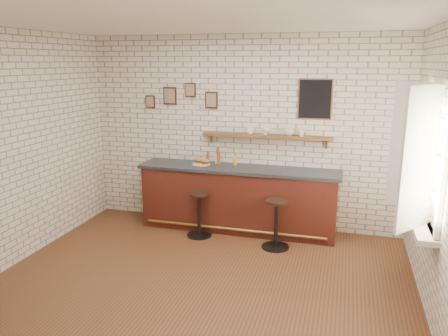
# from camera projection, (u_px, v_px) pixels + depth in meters

# --- Properties ---
(ground) EXTENTS (5.00, 5.00, 0.00)m
(ground) POSITION_uv_depth(u_px,v_px,m) (203.00, 279.00, 5.34)
(ground) COLOR brown
(ground) RESTS_ON ground
(bar_counter) EXTENTS (3.10, 0.65, 1.01)m
(bar_counter) POSITION_uv_depth(u_px,v_px,m) (238.00, 199.00, 6.81)
(bar_counter) COLOR #521D15
(bar_counter) RESTS_ON ground
(sandwich_plate) EXTENTS (0.28, 0.28, 0.01)m
(sandwich_plate) POSITION_uv_depth(u_px,v_px,m) (201.00, 164.00, 6.87)
(sandwich_plate) COLOR white
(sandwich_plate) RESTS_ON bar_counter
(ciabatta_sandwich) EXTENTS (0.24, 0.15, 0.08)m
(ciabatta_sandwich) POSITION_uv_depth(u_px,v_px,m) (202.00, 161.00, 6.86)
(ciabatta_sandwich) COLOR tan
(ciabatta_sandwich) RESTS_ON sandwich_plate
(potato_chips) EXTENTS (0.26, 0.17, 0.00)m
(potato_chips) POSITION_uv_depth(u_px,v_px,m) (200.00, 164.00, 6.88)
(potato_chips) COLOR gold
(potato_chips) RESTS_ON sandwich_plate
(bitters_bottle_brown) EXTENTS (0.06, 0.06, 0.19)m
(bitters_bottle_brown) POSITION_uv_depth(u_px,v_px,m) (208.00, 158.00, 6.95)
(bitters_bottle_brown) COLOR brown
(bitters_bottle_brown) RESTS_ON bar_counter
(bitters_bottle_white) EXTENTS (0.05, 0.05, 0.21)m
(bitters_bottle_white) POSITION_uv_depth(u_px,v_px,m) (217.00, 158.00, 6.91)
(bitters_bottle_white) COLOR beige
(bitters_bottle_white) RESTS_ON bar_counter
(bitters_bottle_amber) EXTENTS (0.06, 0.06, 0.26)m
(bitters_bottle_amber) POSITION_uv_depth(u_px,v_px,m) (218.00, 157.00, 6.90)
(bitters_bottle_amber) COLOR #9A4318
(bitters_bottle_amber) RESTS_ON bar_counter
(condiment_bottle_yellow) EXTENTS (0.05, 0.05, 0.18)m
(condiment_bottle_yellow) POSITION_uv_depth(u_px,v_px,m) (235.00, 160.00, 6.84)
(condiment_bottle_yellow) COLOR yellow
(condiment_bottle_yellow) RESTS_ON bar_counter
(bar_stool_left) EXTENTS (0.39, 0.39, 0.68)m
(bar_stool_left) POSITION_uv_depth(u_px,v_px,m) (199.00, 213.00, 6.59)
(bar_stool_left) COLOR black
(bar_stool_left) RESTS_ON ground
(bar_stool_right) EXTENTS (0.40, 0.40, 0.71)m
(bar_stool_right) POSITION_uv_depth(u_px,v_px,m) (276.00, 222.00, 6.16)
(bar_stool_right) COLOR black
(bar_stool_right) RESTS_ON ground
(wall_shelf) EXTENTS (2.00, 0.18, 0.18)m
(wall_shelf) POSITION_uv_depth(u_px,v_px,m) (266.00, 136.00, 6.66)
(wall_shelf) COLOR brown
(wall_shelf) RESTS_ON ground
(shelf_cup_a) EXTENTS (0.17, 0.17, 0.10)m
(shelf_cup_a) POSITION_uv_depth(u_px,v_px,m) (250.00, 131.00, 6.71)
(shelf_cup_a) COLOR white
(shelf_cup_a) RESTS_ON wall_shelf
(shelf_cup_b) EXTENTS (0.13, 0.13, 0.10)m
(shelf_cup_b) POSITION_uv_depth(u_px,v_px,m) (266.00, 132.00, 6.65)
(shelf_cup_b) COLOR white
(shelf_cup_b) RESTS_ON wall_shelf
(shelf_cup_c) EXTENTS (0.17, 0.17, 0.11)m
(shelf_cup_c) POSITION_uv_depth(u_px,v_px,m) (290.00, 132.00, 6.55)
(shelf_cup_c) COLOR white
(shelf_cup_c) RESTS_ON wall_shelf
(shelf_cup_d) EXTENTS (0.10, 0.10, 0.09)m
(shelf_cup_d) POSITION_uv_depth(u_px,v_px,m) (302.00, 133.00, 6.50)
(shelf_cup_d) COLOR white
(shelf_cup_d) RESTS_ON wall_shelf
(back_wall_decor) EXTENTS (2.96, 0.02, 0.56)m
(back_wall_decor) POSITION_uv_depth(u_px,v_px,m) (257.00, 98.00, 6.65)
(back_wall_decor) COLOR black
(back_wall_decor) RESTS_ON ground
(window_sill) EXTENTS (0.20, 1.35, 0.06)m
(window_sill) POSITION_uv_depth(u_px,v_px,m) (419.00, 220.00, 4.78)
(window_sill) COLOR white
(window_sill) RESTS_ON ground
(casement_window) EXTENTS (0.40, 1.30, 1.56)m
(casement_window) POSITION_uv_depth(u_px,v_px,m) (422.00, 153.00, 4.61)
(casement_window) COLOR white
(casement_window) RESTS_ON ground
(book_lower) EXTENTS (0.25, 0.26, 0.02)m
(book_lower) POSITION_uv_depth(u_px,v_px,m) (417.00, 217.00, 4.75)
(book_lower) COLOR tan
(book_lower) RESTS_ON window_sill
(book_upper) EXTENTS (0.18, 0.23, 0.02)m
(book_upper) POSITION_uv_depth(u_px,v_px,m) (418.00, 217.00, 4.71)
(book_upper) COLOR tan
(book_upper) RESTS_ON book_lower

